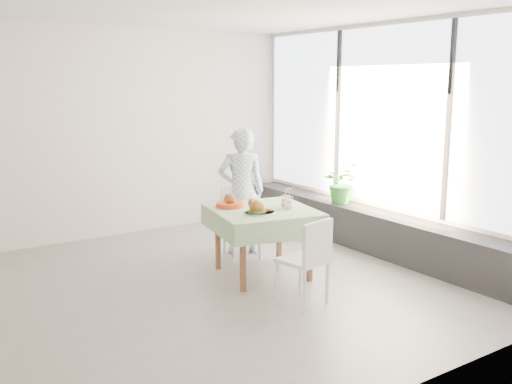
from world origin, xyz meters
TOP-DOWN VIEW (x-y plane):
  - floor at (0.00, 0.00)m, footprint 6.00×6.00m
  - ceiling at (0.00, 0.00)m, footprint 6.00×6.00m
  - wall_back at (0.00, 2.50)m, footprint 6.00×0.02m
  - wall_front at (0.00, -2.50)m, footprint 6.00×0.02m
  - wall_right at (3.00, 0.00)m, footprint 0.02×5.00m
  - window_pane at (2.97, 0.00)m, footprint 0.01×4.80m
  - window_ledge at (2.80, 0.00)m, footprint 0.40×4.80m
  - cafe_table at (1.12, 0.01)m, footprint 1.21×1.21m
  - chair_far at (1.28, 0.69)m, footprint 0.47×0.47m
  - chair_near at (1.00, -0.87)m, footprint 0.46×0.46m
  - diner at (1.37, 0.83)m, footprint 0.67×0.58m
  - main_dish at (0.95, -0.17)m, footprint 0.34×0.34m
  - juice_cup_orange at (1.39, -0.03)m, footprint 0.09×0.09m
  - juice_cup_lemonade at (1.36, -0.15)m, footprint 0.10×0.10m
  - second_dish at (0.88, 0.28)m, footprint 0.30×0.30m
  - potted_plant at (2.79, 0.62)m, footprint 0.64×0.63m

SIDE VIEW (x-z plane):
  - floor at x=0.00m, z-range 0.00..0.00m
  - window_ledge at x=2.80m, z-range 0.00..0.50m
  - chair_far at x=1.28m, z-range -0.16..0.67m
  - chair_near at x=1.00m, z-range -0.16..0.67m
  - cafe_table at x=1.12m, z-range 0.09..0.83m
  - potted_plant at x=2.79m, z-range 0.50..1.04m
  - diner at x=1.37m, z-range 0.00..1.55m
  - second_dish at x=0.88m, z-range 0.71..0.86m
  - juice_cup_orange at x=1.39m, z-range 0.68..0.92m
  - main_dish at x=0.95m, z-range 0.71..0.89m
  - juice_cup_lemonade at x=1.36m, z-range 0.67..0.94m
  - wall_back at x=0.00m, z-range 0.00..2.80m
  - wall_front at x=0.00m, z-range 0.00..2.80m
  - wall_right at x=3.00m, z-range 0.00..2.80m
  - window_pane at x=2.97m, z-range 0.56..2.74m
  - ceiling at x=0.00m, z-range 2.80..2.80m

